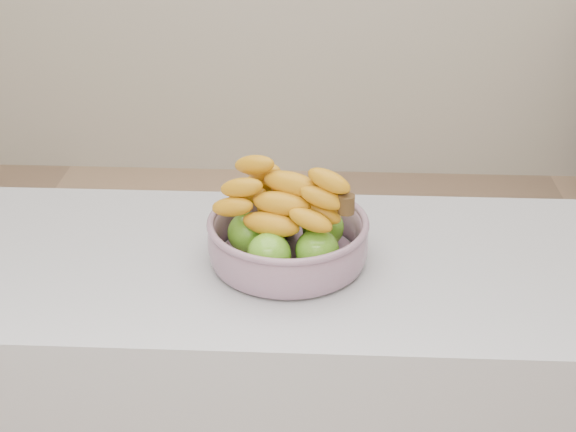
# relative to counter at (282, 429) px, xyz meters

# --- Properties ---
(counter) EXTENTS (2.00, 0.60, 0.90)m
(counter) POSITION_rel_counter_xyz_m (0.00, 0.00, 0.00)
(counter) COLOR #A2A1AA
(counter) RESTS_ON ground
(fruit_bowl) EXTENTS (0.32, 0.32, 0.19)m
(fruit_bowl) POSITION_rel_counter_xyz_m (0.01, 0.00, 0.51)
(fruit_bowl) COLOR #8892A4
(fruit_bowl) RESTS_ON counter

